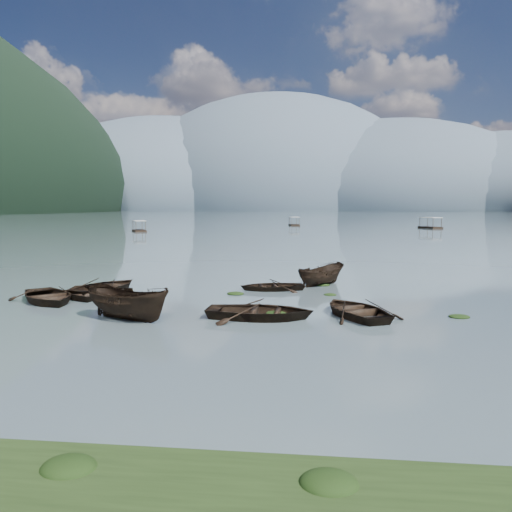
# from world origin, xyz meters

# --- Properties ---
(ground_plane) EXTENTS (2400.00, 2400.00, 0.00)m
(ground_plane) POSITION_xyz_m (0.00, 0.00, 0.00)
(ground_plane) COLOR #516166
(haze_mtn_a) EXTENTS (520.00, 520.00, 280.00)m
(haze_mtn_a) POSITION_xyz_m (-260.00, 900.00, 0.00)
(haze_mtn_a) COLOR #475666
(haze_mtn_a) RESTS_ON ground
(haze_mtn_b) EXTENTS (520.00, 520.00, 340.00)m
(haze_mtn_b) POSITION_xyz_m (-60.00, 900.00, 0.00)
(haze_mtn_b) COLOR #475666
(haze_mtn_b) RESTS_ON ground
(haze_mtn_c) EXTENTS (520.00, 520.00, 260.00)m
(haze_mtn_c) POSITION_xyz_m (140.00, 900.00, 0.00)
(haze_mtn_c) COLOR #475666
(haze_mtn_c) RESTS_ON ground
(haze_mtn_d) EXTENTS (520.00, 520.00, 220.00)m
(haze_mtn_d) POSITION_xyz_m (320.00, 900.00, 0.00)
(haze_mtn_d) COLOR #475666
(haze_mtn_d) RESTS_ON ground
(rowboat_0) EXTENTS (6.01, 6.11, 1.04)m
(rowboat_0) POSITION_xyz_m (-10.84, 5.04, 0.00)
(rowboat_0) COLOR black
(rowboat_0) RESTS_ON ground
(rowboat_1) EXTENTS (5.15, 6.04, 1.06)m
(rowboat_1) POSITION_xyz_m (-8.96, 8.48, 0.00)
(rowboat_1) COLOR black
(rowboat_1) RESTS_ON ground
(rowboat_2) EXTENTS (5.10, 3.64, 1.85)m
(rowboat_2) POSITION_xyz_m (-4.79, 1.33, 0.00)
(rowboat_2) COLOR black
(rowboat_2) RESTS_ON ground
(rowboat_3) EXTENTS (4.99, 5.67, 0.98)m
(rowboat_3) POSITION_xyz_m (5.83, 3.39, 0.00)
(rowboat_3) COLOR black
(rowboat_3) RESTS_ON ground
(rowboat_4) EXTENTS (5.19, 3.79, 1.05)m
(rowboat_4) POSITION_xyz_m (1.26, 2.25, 0.00)
(rowboat_4) COLOR black
(rowboat_4) RESTS_ON ground
(rowboat_6) EXTENTS (4.85, 5.44, 0.93)m
(rowboat_6) POSITION_xyz_m (-9.43, 6.75, 0.00)
(rowboat_6) COLOR black
(rowboat_6) RESTS_ON ground
(rowboat_7) EXTENTS (4.57, 3.70, 0.84)m
(rowboat_7) POSITION_xyz_m (1.18, 10.50, 0.00)
(rowboat_7) COLOR black
(rowboat_7) RESTS_ON ground
(rowboat_8) EXTENTS (4.00, 4.27, 1.64)m
(rowboat_8) POSITION_xyz_m (4.33, 12.75, 0.00)
(rowboat_8) COLOR black
(rowboat_8) RESTS_ON ground
(weed_clump_0) EXTENTS (0.94, 0.77, 0.20)m
(weed_clump_0) POSITION_xyz_m (-6.10, 2.54, 0.00)
(weed_clump_0) COLOR black
(weed_clump_0) RESTS_ON ground
(weed_clump_1) EXTENTS (0.99, 0.79, 0.22)m
(weed_clump_1) POSITION_xyz_m (-4.85, 5.37, 0.00)
(weed_clump_1) COLOR black
(weed_clump_1) RESTS_ON ground
(weed_clump_2) EXTENTS (1.13, 0.90, 0.24)m
(weed_clump_2) POSITION_xyz_m (2.03, 3.18, 0.00)
(weed_clump_2) COLOR black
(weed_clump_2) RESTS_ON ground
(weed_clump_3) EXTENTS (0.77, 0.65, 0.17)m
(weed_clump_3) POSITION_xyz_m (4.80, 8.92, 0.00)
(weed_clump_3) COLOR black
(weed_clump_3) RESTS_ON ground
(weed_clump_4) EXTENTS (0.99, 0.78, 0.20)m
(weed_clump_4) POSITION_xyz_m (10.69, 3.48, 0.00)
(weed_clump_4) COLOR black
(weed_clump_4) RESTS_ON ground
(weed_clump_5) EXTENTS (0.97, 0.79, 0.21)m
(weed_clump_5) POSITION_xyz_m (-10.78, 10.95, 0.00)
(weed_clump_5) COLOR black
(weed_clump_5) RESTS_ON ground
(weed_clump_6) EXTENTS (1.03, 0.86, 0.21)m
(weed_clump_6) POSITION_xyz_m (-0.86, 8.57, 0.00)
(weed_clump_6) COLOR black
(weed_clump_6) RESTS_ON ground
(weed_clump_7) EXTENTS (1.03, 0.82, 0.22)m
(weed_clump_7) POSITION_xyz_m (4.41, 12.53, 0.00)
(weed_clump_7) COLOR black
(weed_clump_7) RESTS_ON ground
(pontoon_left) EXTENTS (4.91, 6.43, 2.28)m
(pontoon_left) POSITION_xyz_m (-33.54, 84.07, 0.00)
(pontoon_left) COLOR black
(pontoon_left) RESTS_ON ground
(pontoon_centre) EXTENTS (3.61, 6.59, 2.39)m
(pontoon_centre) POSITION_xyz_m (-1.25, 123.25, 0.00)
(pontoon_centre) COLOR black
(pontoon_centre) RESTS_ON ground
(pontoon_right) EXTENTS (5.00, 7.41, 2.63)m
(pontoon_right) POSITION_xyz_m (33.21, 107.93, 0.00)
(pontoon_right) COLOR black
(pontoon_right) RESTS_ON ground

